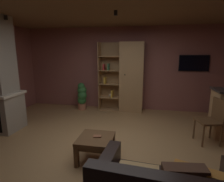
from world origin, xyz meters
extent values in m
cube|color=#A37A4C|center=(0.00, 0.00, -0.01)|extent=(6.54, 5.30, 0.02)
cube|color=#8E544C|center=(0.00, 2.68, 1.31)|extent=(6.66, 0.06, 2.61)
cube|color=brown|center=(0.00, 0.00, 2.62)|extent=(6.54, 5.30, 0.02)
cube|color=white|center=(-0.30, 2.65, 1.34)|extent=(0.57, 0.01, 0.94)
cube|color=gray|center=(-2.72, 0.40, 0.43)|extent=(0.91, 0.67, 0.85)
cube|color=#A87F51|center=(0.23, 2.40, 1.07)|extent=(0.72, 0.38, 2.13)
cube|color=#A87F51|center=(-0.46, 2.58, 1.07)|extent=(0.66, 0.02, 2.13)
cube|color=#A87F51|center=(-0.78, 2.40, 1.07)|extent=(0.02, 0.38, 2.13)
sphere|color=black|center=(0.05, 2.20, 1.17)|extent=(0.04, 0.04, 0.04)
cube|color=#A87F51|center=(-0.46, 2.40, 0.01)|extent=(0.66, 0.38, 0.02)
cube|color=#A87F51|center=(-0.46, 2.40, 0.43)|extent=(0.66, 0.38, 0.02)
cube|color=#A87F51|center=(-0.46, 2.40, 0.85)|extent=(0.66, 0.38, 0.02)
cube|color=#A87F51|center=(-0.46, 2.40, 1.28)|extent=(0.66, 0.38, 0.02)
cube|color=#A87F51|center=(-0.46, 2.40, 1.71)|extent=(0.66, 0.38, 0.02)
cube|color=gold|center=(-0.36, 2.34, 0.54)|extent=(0.05, 0.23, 0.21)
cube|color=#387247|center=(-0.47, 2.34, 1.39)|extent=(0.03, 0.23, 0.20)
cube|color=#B22D2D|center=(-0.62, 2.34, 1.38)|extent=(0.04, 0.23, 0.19)
cube|color=gold|center=(-0.59, 2.34, 0.97)|extent=(0.04, 0.23, 0.21)
sphere|color=beige|center=(-0.44, 2.40, 0.48)|extent=(0.10, 0.10, 0.10)
cube|color=brown|center=(-0.13, -0.42, 0.39)|extent=(0.58, 0.59, 0.05)
cube|color=brown|center=(-0.13, -0.42, 0.33)|extent=(0.52, 0.53, 0.08)
cube|color=brown|center=(-0.38, -0.68, 0.18)|extent=(0.07, 0.07, 0.37)
cube|color=brown|center=(0.12, -0.68, 0.18)|extent=(0.07, 0.07, 0.37)
cube|color=brown|center=(-0.38, -0.16, 0.18)|extent=(0.07, 0.07, 0.37)
cube|color=brown|center=(0.12, -0.16, 0.18)|extent=(0.07, 0.07, 0.37)
cube|color=brown|center=(-0.10, -0.40, 0.43)|extent=(0.14, 0.11, 0.02)
cube|color=brown|center=(1.94, 0.60, 0.46)|extent=(0.51, 0.51, 0.04)
cube|color=brown|center=(2.13, 0.64, 0.70)|extent=(0.13, 0.40, 0.44)
cylinder|color=brown|center=(1.73, 0.73, 0.23)|extent=(0.04, 0.04, 0.46)
cylinder|color=brown|center=(1.81, 0.38, 0.23)|extent=(0.04, 0.04, 0.46)
cylinder|color=brown|center=(2.08, 0.82, 0.23)|extent=(0.04, 0.04, 0.46)
cylinder|color=brown|center=(2.16, 0.47, 0.23)|extent=(0.04, 0.04, 0.46)
cylinder|color=#B77051|center=(-1.34, 2.25, 0.10)|extent=(0.25, 0.25, 0.19)
sphere|color=#2D6B33|center=(-1.35, 2.27, 0.31)|extent=(0.28, 0.28, 0.28)
sphere|color=#2D6B33|center=(-1.32, 2.24, 0.47)|extent=(0.29, 0.29, 0.29)
sphere|color=#2D6B33|center=(-1.34, 2.28, 0.63)|extent=(0.30, 0.30, 0.30)
sphere|color=#2D6B33|center=(-1.36, 2.26, 0.76)|extent=(0.23, 0.23, 0.23)
cube|color=black|center=(2.05, 2.62, 1.51)|extent=(0.85, 0.05, 0.48)
cube|color=black|center=(2.05, 2.59, 1.51)|extent=(0.81, 0.01, 0.44)
cylinder|color=black|center=(-2.29, 0.43, 2.54)|extent=(0.07, 0.07, 0.09)
cylinder|color=black|center=(0.07, 0.41, 2.54)|extent=(0.07, 0.07, 0.09)
camera|label=1|loc=(0.67, -3.14, 1.81)|focal=28.96mm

